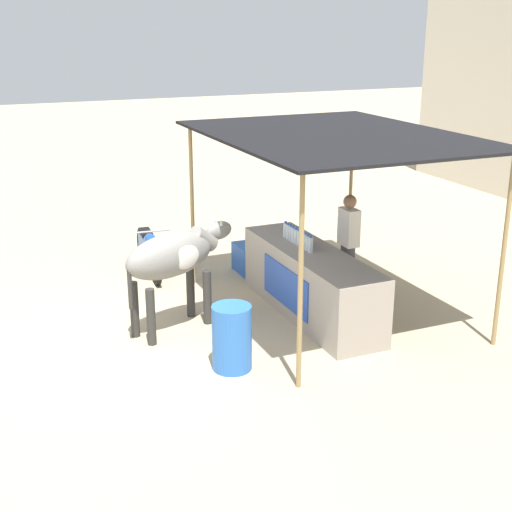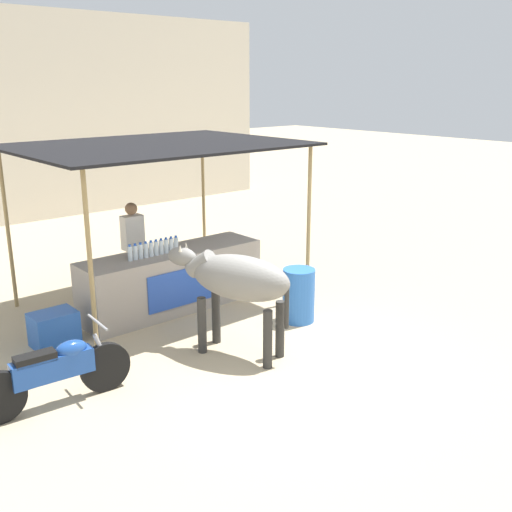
# 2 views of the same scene
# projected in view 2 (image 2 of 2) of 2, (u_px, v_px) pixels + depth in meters

# --- Properties ---
(ground_plane) EXTENTS (60.00, 60.00, 0.00)m
(ground_plane) POSITION_uv_depth(u_px,v_px,m) (264.00, 353.00, 8.06)
(ground_plane) COLOR tan
(stall_counter) EXTENTS (3.00, 0.82, 0.96)m
(stall_counter) POSITION_uv_depth(u_px,v_px,m) (173.00, 280.00, 9.52)
(stall_counter) COLOR #9E9389
(stall_counter) RESTS_ON ground
(stall_awning) EXTENTS (4.20, 3.20, 2.60)m
(stall_awning) POSITION_uv_depth(u_px,v_px,m) (157.00, 150.00, 9.17)
(stall_awning) COLOR black
(stall_awning) RESTS_ON ground
(water_bottle_row) EXTENTS (0.88, 0.07, 0.25)m
(water_bottle_row) POSITION_uv_depth(u_px,v_px,m) (154.00, 248.00, 9.10)
(water_bottle_row) COLOR silver
(water_bottle_row) RESTS_ON stall_counter
(vendor_behind_counter) EXTENTS (0.34, 0.22, 1.65)m
(vendor_behind_counter) POSITION_uv_depth(u_px,v_px,m) (134.00, 251.00, 9.80)
(vendor_behind_counter) COLOR #383842
(vendor_behind_counter) RESTS_ON ground
(cooler_box) EXTENTS (0.60, 0.44, 0.48)m
(cooler_box) POSITION_uv_depth(u_px,v_px,m) (54.00, 329.00, 8.25)
(cooler_box) COLOR blue
(cooler_box) RESTS_ON ground
(water_barrel) EXTENTS (0.49, 0.49, 0.82)m
(water_barrel) POSITION_uv_depth(u_px,v_px,m) (299.00, 295.00, 9.04)
(water_barrel) COLOR blue
(water_barrel) RESTS_ON ground
(cow) EXTENTS (1.01, 1.82, 1.44)m
(cow) POSITION_uv_depth(u_px,v_px,m) (236.00, 280.00, 7.78)
(cow) COLOR gray
(cow) RESTS_ON ground
(motorcycle_parked) EXTENTS (1.80, 0.55, 0.90)m
(motorcycle_parked) POSITION_uv_depth(u_px,v_px,m) (55.00, 371.00, 6.65)
(motorcycle_parked) COLOR black
(motorcycle_parked) RESTS_ON ground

